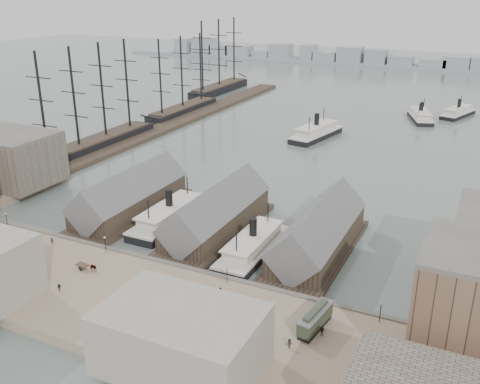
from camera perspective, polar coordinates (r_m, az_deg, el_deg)
The scene contains 32 objects.
ground at distance 120.12m, azimuth -6.28°, elevation -7.33°, with size 900.00×900.00×0.00m, color #55625E.
quay at distance 105.65m, azimuth -12.11°, elevation -11.40°, with size 180.00×30.00×2.00m, color #89735C.
seawall at distance 115.77m, azimuth -7.67°, elevation -7.91°, with size 180.00×1.20×2.30m, color #59544C.
west_wharf at distance 233.53m, azimuth -7.64°, elevation 7.01°, with size 10.00×220.00×1.60m, color #2D231C.
ferry_shed_west at distance 144.45m, azimuth -11.63°, elevation -0.58°, with size 14.00×42.00×12.60m.
ferry_shed_center at distance 131.18m, azimuth -2.49°, elevation -2.41°, with size 14.00×42.00×12.60m.
ferry_shed_east at distance 122.07m, azimuth 8.37°, elevation -4.51°, with size 14.00×42.00×12.60m.
warehouse_west_back at distance 173.03m, azimuth -23.27°, elevation 3.27°, with size 26.00×20.00×14.00m, color #60564C.
street_bldg_center at distance 84.40m, azimuth -6.30°, elevation -15.32°, with size 24.00×16.00×10.00m, color gray.
lamp_post_far_w at distance 141.10m, azimuth -23.68°, elevation -2.50°, with size 0.44×0.44×3.92m.
lamp_post_near_w at distance 121.10m, azimuth -14.20°, elevation -5.14°, with size 0.44×0.44×3.92m.
lamp_post_near_e at distance 105.94m, azimuth -1.41°, elevation -8.44°, with size 0.44×0.44×3.92m.
lamp_post_far_e at distance 97.89m, azimuth 14.79°, elevation -11.93°, with size 0.44×0.44×3.92m.
far_shore at distance 430.44m, azimuth 18.11°, elevation 13.02°, with size 500.00×40.00×15.72m.
ferry_docked_west at distance 137.39m, azimuth -7.50°, elevation -2.51°, with size 8.37×27.89×9.96m.
ferry_docked_east at distance 121.24m, azimuth 1.39°, elevation -5.74°, with size 7.89×26.31×9.40m.
ferry_open_near at distance 217.04m, azimuth 8.12°, elevation 6.36°, with size 14.36×30.62×10.53m.
ferry_open_mid at distance 257.34m, azimuth 18.69°, elevation 7.69°, with size 15.31×25.93×8.88m.
ferry_open_far at distance 271.55m, azimuth 22.24°, elevation 7.88°, with size 14.57×25.50×8.73m.
sailing_ship_near at distance 205.38m, azimuth -15.36°, elevation 5.06°, with size 9.31×64.10×38.26m.
sailing_ship_mid at distance 258.33m, azimuth -6.10°, elevation 8.84°, with size 8.76×50.62×36.01m.
sailing_ship_far at distance 312.18m, azimuth -2.22°, elevation 11.12°, with size 9.79×54.41×40.27m.
tram at distance 94.55m, azimuth 8.02°, elevation -13.36°, with size 3.82×9.89×3.43m.
horse_cart_center at distance 115.37m, azimuth -15.70°, elevation -7.72°, with size 5.02×1.76×1.72m.
horse_cart_right at distance 93.42m, azimuth 2.08°, elevation -14.29°, with size 4.83×3.57×1.70m.
pedestrian_2 at distance 129.35m, azimuth -19.43°, elevation -4.94°, with size 1.01×0.58×1.56m, color black.
pedestrian_3 at distance 110.04m, azimuth -18.73°, elevation -9.59°, with size 0.97×0.40×1.65m, color black.
pedestrian_4 at distance 108.32m, azimuth -9.57°, elevation -9.15°, with size 0.88×0.58×1.81m, color black.
pedestrian_5 at distance 97.45m, azimuth -5.93°, elevation -12.71°, with size 0.65×0.48×1.79m, color black.
pedestrian_6 at distance 103.01m, azimuth -2.09°, elevation -10.57°, with size 0.85×0.66×1.75m, color black.
pedestrian_7 at distance 90.29m, azimuth 5.29°, elevation -15.80°, with size 1.10×0.63×1.71m, color black.
pedestrian_8 at distance 93.66m, azimuth 8.74°, elevation -14.41°, with size 1.07×0.44×1.82m, color black.
Camera 1 is at (57.37, -88.86, 56.93)m, focal length 40.00 mm.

